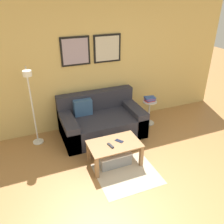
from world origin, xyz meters
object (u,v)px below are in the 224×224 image
Objects in this scene: storage_bin at (114,157)px; cell_phone at (119,141)px; floor_lamp at (31,100)px; coffee_table at (114,147)px; book_stack at (150,99)px; side_table at (149,110)px; remote_control at (111,146)px; couch at (101,121)px.

storage_bin is 3.93× the size of cell_phone.
floor_lamp reaches higher than cell_phone.
coffee_table is at bearing -41.27° from floor_lamp.
storage_bin is (-0.01, 0.01, -0.21)m from coffee_table.
book_stack is at bearing 38.36° from storage_bin.
storage_bin is 1.02× the size of side_table.
cell_phone is (0.19, 0.08, -0.01)m from remote_control.
floor_lamp is 2.39m from book_stack.
cell_phone is at bearing 17.29° from coffee_table.
remote_control is (-0.09, -0.04, 0.09)m from coffee_table.
coffee_table is at bearing 164.27° from cell_phone.
couch is 10.70× the size of remote_control.
remote_control is (-0.20, -1.02, 0.13)m from couch.
couch is 11.46× the size of cell_phone.
floor_lamp is 1.58m from remote_control.
floor_lamp is at bearing 138.73° from coffee_table.
coffee_table is 0.21m from storage_bin.
side_table is (1.11, -0.01, 0.04)m from couch.
book_stack reaches higher than side_table.
couch is at bearing -179.75° from book_stack.
side_table is at bearing 6.81° from cell_phone.
floor_lamp is (-1.25, 0.02, 0.68)m from couch.
floor_lamp is 6.27× the size of book_stack.
storage_bin is at bearing -97.24° from couch.
floor_lamp reaches higher than book_stack.
cell_phone is (0.10, 0.03, 0.08)m from coffee_table.
floor_lamp is 1.66m from cell_phone.
cell_phone is (1.23, -0.97, -0.55)m from floor_lamp.
floor_lamp is 2.44m from side_table.
coffee_table is at bearing -141.22° from book_stack.
side_table is 1.65m from remote_control.
storage_bin is 2.26× the size of book_stack.
floor_lamp is 10.17× the size of remote_control.
side_table is 3.84× the size of cell_phone.
storage_bin is 1.64m from book_stack.
cell_phone reaches higher than storage_bin.
book_stack is at bearing 80.53° from side_table.
cell_phone is (-1.12, -0.93, 0.08)m from side_table.
cell_phone is (-0.01, -0.95, 0.13)m from couch.
storage_bin is at bearing -141.64° from book_stack.
side_table reaches higher than remote_control.
remote_control is (-1.31, -1.03, -0.17)m from book_stack.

